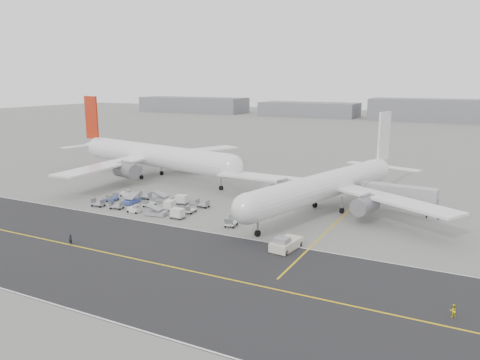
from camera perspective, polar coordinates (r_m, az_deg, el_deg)
The scene contains 11 objects.
ground at distance 90.80m, azimuth -9.44°, elevation -4.86°, with size 700.00×700.00×0.00m, color gray.
taxiway at distance 74.63m, azimuth -14.58°, elevation -8.88°, with size 220.00×59.00×0.03m.
horizon_buildings at distance 331.24m, azimuth 23.35°, elevation 6.60°, with size 520.00×28.00×28.00m, color gray, non-canonical shape.
airliner_a at distance 129.53m, azimuth -10.69°, elevation 3.00°, with size 61.61×60.38×21.46m.
airliner_b at distance 96.21m, azimuth 10.70°, elevation -0.57°, with size 52.54×53.69×18.97m.
pushback_tug at distance 74.68m, azimuth 5.60°, elevation -7.75°, with size 3.69×8.15×2.30m.
jet_bridge at distance 98.78m, azimuth 18.96°, elevation -1.55°, with size 15.43×3.80×5.79m.
gse_cluster at distance 100.82m, azimuth -10.90°, elevation -3.20°, with size 28.07×17.41×2.09m, color #97979C, non-canonical shape.
stray_dolly at distance 85.98m, azimuth -1.08°, elevation -5.66°, with size 1.73×2.82×1.73m, color silver, non-canonical shape.
ground_crew_a at distance 81.12m, azimuth -19.95°, elevation -6.86°, with size 0.65×0.43×1.79m, color black.
ground_crew_b at distance 59.75m, azimuth 24.55°, elevation -14.28°, with size 0.78×0.61×1.60m, color yellow.
Camera 1 is at (52.25, -69.45, 26.28)m, focal length 35.00 mm.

